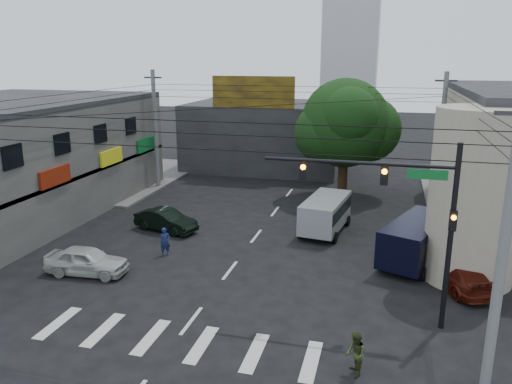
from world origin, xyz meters
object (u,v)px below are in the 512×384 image
at_px(utility_pole_near_right, 503,252).
at_px(pedestrian_olive, 355,354).
at_px(dark_sedan, 166,220).
at_px(silver_minivan, 325,215).
at_px(navy_van, 416,242).
at_px(utility_pole_far_right, 440,141).
at_px(white_compact, 87,261).
at_px(traffic_gantry, 405,204).
at_px(maroon_sedan, 458,275).
at_px(street_tree, 345,123).
at_px(traffic_officer, 165,242).
at_px(utility_pole_far_left, 156,130).

relative_size(utility_pole_near_right, pedestrian_olive, 6.02).
relative_size(dark_sedan, silver_minivan, 0.83).
relative_size(dark_sedan, navy_van, 0.71).
bearing_deg(utility_pole_far_right, silver_minivan, -133.19).
height_order(white_compact, pedestrian_olive, pedestrian_olive).
height_order(traffic_gantry, maroon_sedan, traffic_gantry).
xyz_separation_m(street_tree, pedestrian_olive, (2.48, -21.87, -4.71)).
bearing_deg(traffic_gantry, utility_pole_near_right, -52.58).
xyz_separation_m(street_tree, dark_sedan, (-9.48, -10.44, -4.82)).
bearing_deg(maroon_sedan, navy_van, -79.61).
distance_m(utility_pole_near_right, utility_pole_far_right, 20.50).
bearing_deg(pedestrian_olive, traffic_officer, -145.49).
relative_size(dark_sedan, white_compact, 1.03).
distance_m(traffic_gantry, utility_pole_far_right, 17.21).
bearing_deg(dark_sedan, maroon_sedan, -87.24).
relative_size(utility_pole_near_right, silver_minivan, 1.83).
xyz_separation_m(navy_van, pedestrian_olive, (-2.31, -10.23, -0.34)).
bearing_deg(navy_van, silver_minivan, 77.02).
bearing_deg(white_compact, traffic_officer, -44.25).
height_order(dark_sedan, pedestrian_olive, pedestrian_olive).
relative_size(utility_pole_far_right, silver_minivan, 1.83).
xyz_separation_m(utility_pole_far_left, utility_pole_far_right, (21.00, 0.00, 0.00)).
distance_m(street_tree, maroon_sedan, 16.33).
bearing_deg(dark_sedan, utility_pole_near_right, -108.81).
relative_size(traffic_gantry, white_compact, 1.77).
distance_m(utility_pole_near_right, silver_minivan, 15.35).
height_order(traffic_gantry, navy_van, traffic_gantry).
bearing_deg(navy_van, maroon_sedan, -124.26).
xyz_separation_m(white_compact, pedestrian_olive, (12.98, -4.74, 0.09)).
relative_size(utility_pole_far_left, traffic_officer, 6.10).
bearing_deg(utility_pole_far_right, street_tree, 171.25).
bearing_deg(utility_pole_far_right, utility_pole_near_right, -90.00).
height_order(traffic_gantry, utility_pole_near_right, utility_pole_near_right).
height_order(silver_minivan, traffic_officer, silver_minivan).
bearing_deg(maroon_sedan, white_compact, -13.82).
bearing_deg(navy_van, traffic_gantry, -166.95).
distance_m(dark_sedan, white_compact, 6.76).
bearing_deg(maroon_sedan, traffic_gantry, 31.43).
distance_m(white_compact, silver_minivan, 13.63).
bearing_deg(utility_pole_near_right, navy_van, 99.85).
relative_size(navy_van, pedestrian_olive, 3.86).
xyz_separation_m(utility_pole_far_left, silver_minivan, (14.27, -7.17, -3.57)).
bearing_deg(utility_pole_near_right, maroon_sedan, 90.00).
xyz_separation_m(traffic_gantry, traffic_officer, (-11.69, 4.00, -4.08)).
relative_size(utility_pole_far_right, navy_van, 1.56).
relative_size(traffic_gantry, pedestrian_olive, 4.71).
height_order(utility_pole_far_left, navy_van, utility_pole_far_left).
relative_size(utility_pole_near_right, navy_van, 1.56).
height_order(traffic_officer, pedestrian_olive, pedestrian_olive).
distance_m(maroon_sedan, traffic_officer, 14.37).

